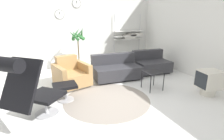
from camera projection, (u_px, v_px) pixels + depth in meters
ground_plane at (105, 97)px, 4.08m from camera, size 12.00×12.00×0.00m
wall_back at (74, 28)px, 6.26m from camera, size 12.00×0.09×2.80m
wall_right at (207, 31)px, 4.85m from camera, size 0.06×12.00×2.80m
round_rug at (107, 99)px, 3.93m from camera, size 1.93×1.93×0.01m
lounge_chair at (26, 84)px, 2.80m from camera, size 1.15×1.16×1.26m
ottoman at (65, 88)px, 3.84m from camera, size 0.50×0.43×0.38m
armchair_red at (71, 76)px, 4.65m from camera, size 0.97×0.98×0.78m
couch_low at (116, 70)px, 5.24m from camera, size 1.42×0.91×0.71m
couch_second at (151, 64)px, 5.86m from camera, size 1.15×0.89×0.71m
side_table at (153, 74)px, 4.39m from camera, size 0.43×0.43×0.47m
crt_television at (209, 81)px, 4.09m from camera, size 0.57×0.52×0.60m
potted_plant at (79, 50)px, 5.88m from camera, size 0.56×0.53×1.51m
shelf_unit at (130, 36)px, 7.01m from camera, size 1.21×0.28×1.89m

